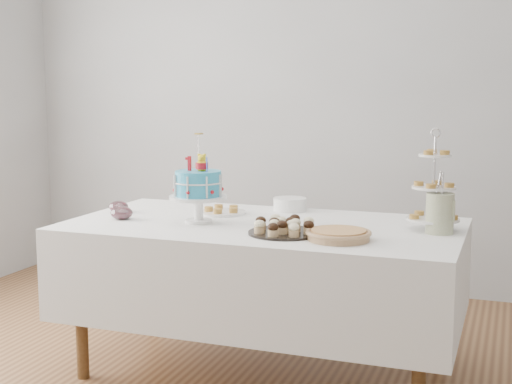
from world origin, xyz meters
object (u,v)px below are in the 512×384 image
(table, at_px, (263,268))
(pie, at_px, (338,234))
(plate_stack, at_px, (290,204))
(utensil_pitcher, at_px, (440,212))
(jam_bowl_b, at_px, (119,207))
(jam_bowl_a, at_px, (122,213))
(pastry_plate, at_px, (222,211))
(birthday_cake, at_px, (198,199))
(tiered_stand, at_px, (434,188))
(cupcake_tray, at_px, (284,226))

(table, bearing_deg, pie, -30.06)
(plate_stack, distance_m, utensil_pitcher, 0.90)
(pie, height_order, utensil_pitcher, utensil_pitcher)
(jam_bowl_b, xyz_separation_m, utensil_pitcher, (1.68, 0.01, 0.07))
(jam_bowl_a, height_order, jam_bowl_b, jam_bowl_a)
(table, distance_m, utensil_pitcher, 0.90)
(table, height_order, pastry_plate, pastry_plate)
(table, xyz_separation_m, birthday_cake, (-0.30, -0.10, 0.35))
(tiered_stand, height_order, pastry_plate, tiered_stand)
(table, relative_size, cupcake_tray, 5.78)
(table, xyz_separation_m, tiered_stand, (0.80, 0.11, 0.43))
(birthday_cake, distance_m, jam_bowl_b, 0.56)
(plate_stack, relative_size, jam_bowl_b, 1.75)
(birthday_cake, relative_size, utensil_pitcher, 1.56)
(cupcake_tray, bearing_deg, plate_stack, 105.14)
(pie, distance_m, plate_stack, 0.78)
(pastry_plate, relative_size, jam_bowl_b, 2.42)
(cupcake_tray, distance_m, utensil_pitcher, 0.72)
(pie, height_order, pastry_plate, pie)
(jam_bowl_b, bearing_deg, cupcake_tray, -13.87)
(jam_bowl_b, bearing_deg, jam_bowl_a, -54.95)
(birthday_cake, distance_m, pie, 0.77)
(birthday_cake, bearing_deg, utensil_pitcher, 7.75)
(tiered_stand, bearing_deg, pastry_plate, 176.00)
(plate_stack, bearing_deg, table, -91.72)
(jam_bowl_a, bearing_deg, pie, -5.61)
(table, bearing_deg, tiered_stand, 7.94)
(cupcake_tray, distance_m, jam_bowl_a, 0.89)
(jam_bowl_b, bearing_deg, birthday_cake, -14.26)
(plate_stack, height_order, utensil_pitcher, utensil_pitcher)
(cupcake_tray, xyz_separation_m, jam_bowl_b, (-1.02, 0.25, -0.01))
(plate_stack, distance_m, pastry_plate, 0.37)
(jam_bowl_b, bearing_deg, tiered_stand, 2.51)
(pie, bearing_deg, tiered_stand, 45.34)
(tiered_stand, xyz_separation_m, utensil_pitcher, (0.04, -0.06, -0.10))
(cupcake_tray, xyz_separation_m, tiered_stand, (0.62, 0.32, 0.16))
(birthday_cake, bearing_deg, plate_stack, 57.96)
(tiered_stand, bearing_deg, birthday_cake, -169.36)
(cupcake_tray, bearing_deg, pastry_plate, 139.87)
(table, distance_m, plate_stack, 0.48)
(birthday_cake, relative_size, pie, 1.52)
(pastry_plate, xyz_separation_m, utensil_pitcher, (1.14, -0.14, 0.08))
(table, distance_m, birthday_cake, 0.47)
(table, distance_m, jam_bowl_b, 0.88)
(birthday_cake, xyz_separation_m, jam_bowl_a, (-0.41, -0.05, -0.09))
(cupcake_tray, distance_m, pastry_plate, 0.62)
(cupcake_tray, xyz_separation_m, utensil_pitcher, (0.66, 0.26, 0.06))
(tiered_stand, xyz_separation_m, plate_stack, (-0.79, 0.29, -0.16))
(jam_bowl_b, bearing_deg, table, -2.73)
(plate_stack, xyz_separation_m, jam_bowl_b, (-0.85, -0.36, -0.01))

